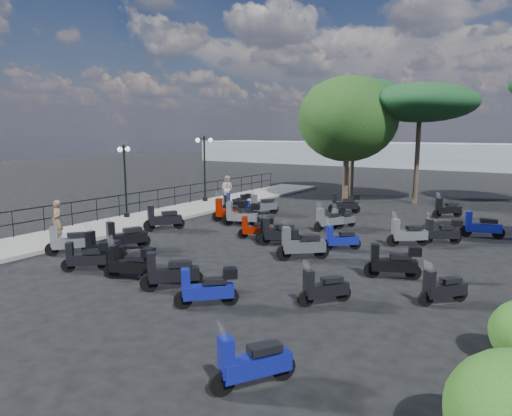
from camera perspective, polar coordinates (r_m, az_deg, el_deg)
The scene contains 40 objects.
ground at distance 18.37m, azimuth -2.18°, elevation -4.28°, with size 120.00×120.00×0.00m, color black.
sidewalk at distance 24.65m, azimuth -10.73°, elevation -0.72°, with size 3.00×30.00×0.15m, color slate.
railing at distance 25.28m, azimuth -13.25°, elevation 1.33°, with size 0.04×26.04×1.10m.
lamp_post_1 at distance 23.55m, azimuth -16.05°, elevation 3.84°, with size 0.55×1.01×3.61m.
lamp_post_2 at distance 28.18m, azimuth -6.45°, elevation 5.45°, with size 0.59×1.12×3.98m.
woman at distance 19.46m, azimuth -23.61°, elevation -1.44°, with size 0.58×0.38×1.60m, color brown.
pedestrian_far at distance 27.88m, azimuth -3.64°, elevation 2.42°, with size 0.78×0.61×1.60m, color beige.
scooter_1 at distance 17.77m, azimuth -22.40°, elevation -3.93°, with size 1.09×1.43×1.34m.
scooter_2 at distance 20.84m, azimuth -11.55°, elevation -1.37°, with size 1.16×1.61×1.48m.
scooter_3 at distance 22.16m, azimuth -3.22°, elevation -0.43°, with size 1.84×0.73×1.48m.
scooter_4 at distance 25.30m, azimuth -2.27°, elevation 0.68°, with size 1.44×1.10×1.33m.
scooter_5 at distance 25.06m, azimuth -2.68°, elevation 0.54°, with size 0.95×1.44×1.27m.
scooter_6 at distance 15.44m, azimuth -20.41°, elevation -5.80°, with size 1.24×1.13×1.22m.
scooter_7 at distance 16.31m, azimuth -18.49°, elevation -4.87°, with size 1.61×0.80×1.34m.
scooter_8 at distance 17.63m, azimuth -16.04°, elevation -3.55°, with size 0.95×1.71×1.45m.
scooter_9 at distance 18.74m, azimuth 0.08°, elevation -2.57°, with size 1.42×0.82×1.21m.
scooter_10 at distance 21.27m, azimuth -1.77°, elevation -0.86°, with size 1.76×0.91×1.47m.
scooter_11 at distance 24.25m, azimuth 0.84°, elevation 0.30°, with size 1.07×1.60×1.44m.
scooter_12 at distance 14.17m, azimuth -15.45°, elevation -6.73°, with size 1.58×0.83×1.32m.
scooter_13 at distance 13.04m, azimuth -10.65°, elevation -7.97°, with size 1.31×1.37×1.42m.
scooter_14 at distance 17.81m, azimuth 2.83°, elevation -3.16°, with size 1.38×1.19×1.37m.
scooter_15 at distance 17.95m, azimuth 2.43°, elevation -3.09°, with size 1.56×0.88×1.34m.
scooter_16 at distance 21.25m, azimuth 10.73°, elevation -1.41°, with size 0.83×1.37×1.19m.
scooter_17 at distance 25.19m, azimuth 11.02°, elevation 0.52°, with size 1.62×0.94×1.38m.
scooter_18 at distance 11.68m, azimuth -6.12°, elevation -9.96°, with size 1.30×1.24×1.31m.
scooter_19 at distance 11.94m, azimuth 8.45°, elevation -9.93°, with size 1.00×1.27×1.21m.
scooter_20 at distance 15.81m, azimuth 5.69°, elevation -4.66°, with size 1.48×1.33×1.50m.
scooter_21 at distance 17.28m, azimuth 10.52°, elevation -3.88°, with size 1.19×1.10×1.21m.
scooter_22 at distance 20.70m, azimuth 9.21°, elevation -1.41°, with size 0.97×1.53×1.33m.
scooter_23 at distance 25.39m, azimuth 22.76°, elevation -0.12°, with size 1.28×1.21×1.32m.
scooter_24 at distance 8.25m, azimuth -0.57°, elevation -18.87°, with size 0.98×1.42×1.29m.
scooter_25 at distance 12.76m, azimuth 22.29°, elevation -9.32°, with size 1.02×1.20×1.18m.
scooter_26 at distance 14.35m, azimuth 16.79°, elevation -6.54°, with size 1.60×0.87×1.34m.
scooter_27 at distance 18.57m, azimuth 18.41°, elevation -3.11°, with size 1.40×1.19×1.38m.
scooter_28 at distance 19.38m, azimuth 22.25°, elevation -2.82°, with size 1.41×1.01×1.27m.
scooter_29 at distance 21.17m, azimuth 26.32°, elevation -2.09°, with size 1.72×0.75×1.40m.
broadleaf_tree at distance 29.30m, azimuth 11.37°, elevation 10.84°, with size 6.19×6.19×7.79m.
pine_0 at distance 29.50m, azimuth 19.85°, elevation 12.27°, with size 6.67×6.67×7.27m.
pine_2 at distance 32.32m, azimuth 12.20°, elevation 13.67°, with size 6.34×6.34×7.98m.
distant_hills at distance 60.62m, azimuth 22.79°, elevation 6.03°, with size 70.00×8.00×3.00m, color gray.
Camera 1 is at (10.12, -14.70, 4.37)m, focal length 32.00 mm.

